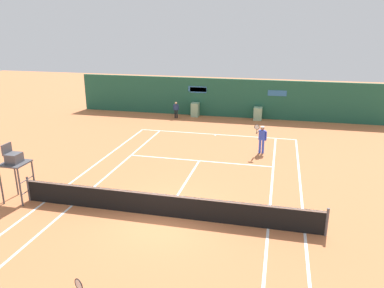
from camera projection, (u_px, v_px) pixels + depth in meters
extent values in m
plane|color=#C67042|center=(164.00, 216.00, 14.61)|extent=(80.00, 80.00, 0.00)
cube|color=white|center=(216.00, 134.00, 25.44)|extent=(10.60, 0.10, 0.01)
cube|color=white|center=(45.00, 202.00, 15.77)|extent=(0.10, 23.40, 0.01)
cube|color=white|center=(72.00, 205.00, 15.49)|extent=(0.10, 23.40, 0.01)
cube|color=white|center=(268.00, 229.00, 13.72)|extent=(0.10, 23.40, 0.01)
cube|color=white|center=(305.00, 233.00, 13.44)|extent=(0.10, 23.40, 0.01)
cube|color=white|center=(199.00, 161.00, 20.53)|extent=(8.00, 0.10, 0.01)
cube|color=white|center=(185.00, 184.00, 17.57)|extent=(0.10, 6.40, 0.01)
cube|color=white|center=(215.00, 135.00, 25.30)|extent=(0.10, 0.24, 0.01)
cylinder|color=#4C4C51|center=(29.00, 189.00, 15.76)|extent=(0.10, 0.10, 1.07)
cylinder|color=#4C4C51|center=(327.00, 222.00, 13.12)|extent=(0.10, 0.10, 1.07)
cube|color=black|center=(164.00, 205.00, 14.46)|extent=(12.00, 0.03, 0.95)
cube|color=white|center=(164.00, 195.00, 14.32)|extent=(12.00, 0.04, 0.06)
cube|color=#1E5642|center=(228.00, 98.00, 29.88)|extent=(25.00, 0.24, 3.06)
cube|color=#2D6BA8|center=(197.00, 89.00, 30.08)|extent=(1.51, 0.02, 0.44)
cube|color=#2D6BA8|center=(277.00, 93.00, 28.72)|extent=(1.43, 0.02, 0.44)
cube|color=#2D6BA8|center=(198.00, 90.00, 30.10)|extent=(1.36, 0.02, 0.44)
cube|color=#8CB793|center=(195.00, 110.00, 30.22)|extent=(0.59, 0.70, 1.12)
cube|color=#8CB793|center=(258.00, 114.00, 29.13)|extent=(0.64, 0.70, 1.01)
cylinder|color=#47474C|center=(34.00, 179.00, 16.01)|extent=(0.07, 0.07, 1.66)
cylinder|color=#47474C|center=(20.00, 188.00, 15.18)|extent=(0.07, 0.07, 1.66)
cylinder|color=#47474C|center=(16.00, 177.00, 16.21)|extent=(0.07, 0.07, 1.66)
cylinder|color=#47474C|center=(1.00, 186.00, 15.37)|extent=(0.07, 0.07, 1.66)
cylinder|color=#47474C|center=(28.00, 191.00, 15.69)|extent=(0.04, 0.81, 0.04)
cylinder|color=#47474C|center=(27.00, 180.00, 15.54)|extent=(0.04, 0.81, 0.04)
cube|color=#47474C|center=(15.00, 163.00, 15.43)|extent=(1.00, 1.00, 0.06)
cube|color=#4C4C51|center=(14.00, 158.00, 15.36)|extent=(0.52, 0.56, 0.40)
cube|color=#4C4C51|center=(7.00, 149.00, 15.31)|extent=(0.06, 0.56, 0.45)
cylinder|color=blue|center=(263.00, 147.00, 21.62)|extent=(0.13, 0.13, 0.81)
cylinder|color=blue|center=(260.00, 146.00, 21.68)|extent=(0.13, 0.13, 0.81)
cube|color=blue|center=(262.00, 135.00, 21.44)|extent=(0.39, 0.25, 0.57)
sphere|color=#8C664C|center=(262.00, 128.00, 21.32)|extent=(0.22, 0.22, 0.22)
cylinder|color=white|center=(263.00, 127.00, 21.29)|extent=(0.21, 0.21, 0.06)
cylinder|color=blue|center=(266.00, 136.00, 21.38)|extent=(0.09, 0.09, 0.55)
cylinder|color=#8C664C|center=(258.00, 132.00, 21.20)|extent=(0.15, 0.55, 0.09)
cylinder|color=black|center=(257.00, 131.00, 20.92)|extent=(0.03, 0.03, 0.22)
torus|color=black|center=(257.00, 127.00, 20.84)|extent=(0.30, 0.06, 0.30)
cylinder|color=silver|center=(257.00, 127.00, 20.84)|extent=(0.26, 0.04, 0.26)
torus|color=black|center=(79.00, 285.00, 8.27)|extent=(0.28, 0.16, 0.30)
cylinder|color=silver|center=(79.00, 285.00, 8.27)|extent=(0.23, 0.12, 0.26)
cylinder|color=black|center=(177.00, 114.00, 29.75)|extent=(0.11, 0.11, 0.66)
cylinder|color=black|center=(175.00, 114.00, 29.76)|extent=(0.11, 0.11, 0.66)
cube|color=navy|center=(176.00, 107.00, 29.58)|extent=(0.32, 0.22, 0.46)
sphere|color=tan|center=(176.00, 103.00, 29.48)|extent=(0.18, 0.18, 0.18)
cylinder|color=navy|center=(178.00, 108.00, 29.59)|extent=(0.07, 0.07, 0.45)
cylinder|color=navy|center=(174.00, 107.00, 29.60)|extent=(0.07, 0.07, 0.45)
sphere|color=#CCE033|center=(256.00, 206.00, 15.36)|extent=(0.07, 0.07, 0.07)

